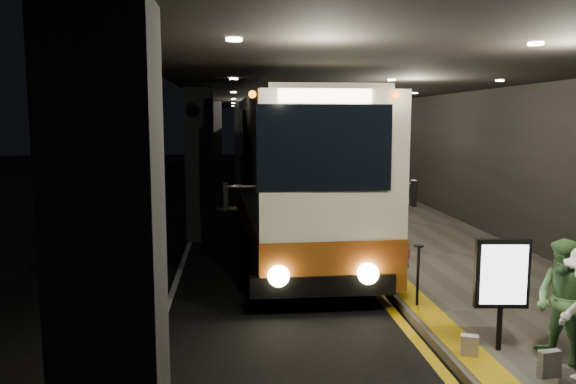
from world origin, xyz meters
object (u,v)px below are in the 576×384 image
passenger_boarding (401,250)px  info_sign (502,276)px  bag_polka (549,364)px  bag_plain (469,345)px  stanchion_post (418,276)px  coach_second (264,155)px  coach_main (288,175)px  passenger_waiting_green (564,301)px

passenger_boarding → info_sign: size_ratio=0.93×
bag_polka → bag_plain: 1.06m
stanchion_post → bag_plain: bearing=-89.0°
bag_polka → bag_plain: bearing=136.0°
coach_second → passenger_boarding: 17.76m
coach_main → coach_second: bearing=88.4°
stanchion_post → passenger_waiting_green: bearing=-63.4°
bag_plain → coach_main: bearing=101.8°
passenger_boarding → bag_polka: bearing=179.4°
stanchion_post → bag_polka: bearing=-74.7°
info_sign → passenger_boarding: bearing=105.4°
coach_second → passenger_boarding: bearing=-82.1°
info_sign → stanchion_post: size_ratio=1.49×
passenger_waiting_green → info_sign: (-0.69, 0.44, 0.25)m
passenger_waiting_green → bag_plain: passenger_waiting_green is taller
stanchion_post → coach_main: bearing=105.4°
bag_polka → info_sign: (-0.25, 0.89, 0.93)m
passenger_boarding → passenger_waiting_green: (1.20, -3.62, 0.09)m
passenger_boarding → bag_plain: passenger_boarding is taller
info_sign → bag_polka: bearing=-68.1°
bag_plain → stanchion_post: 2.23m
bag_polka → coach_main: bearing=105.4°
coach_main → bag_plain: (1.77, -8.48, -1.63)m
passenger_waiting_green → info_sign: bearing=-141.1°
passenger_waiting_green → bag_polka: 0.93m
coach_second → bag_polka: bearing=-81.1°
coach_second → passenger_waiting_green: size_ratio=6.67×
coach_main → info_sign: (2.28, -8.33, -0.67)m
coach_main → passenger_waiting_green: 9.30m
passenger_boarding → stanchion_post: passenger_boarding is taller
bag_polka → stanchion_post: 3.06m
coach_main → info_sign: size_ratio=7.87×
bag_polka → info_sign: size_ratio=0.22×
coach_main → passenger_boarding: size_ratio=8.48×
bag_polka → info_sign: bearing=105.6°
passenger_waiting_green → bag_polka: (-0.44, -0.46, -0.68)m
bag_polka → stanchion_post: stanchion_post is taller
coach_main → info_sign: coach_main is taller
passenger_boarding → stanchion_post: bearing=167.0°
bag_plain → info_sign: 1.10m
coach_second → bag_plain: size_ratio=37.79×
bag_plain → info_sign: (0.51, 0.15, 0.96)m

